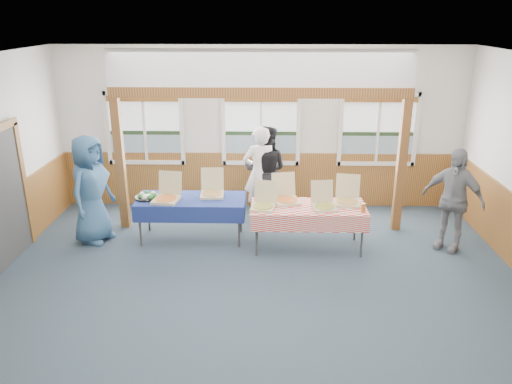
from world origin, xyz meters
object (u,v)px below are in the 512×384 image
Objects in this scene: table_left at (191,201)px; table_right at (308,209)px; man_blue at (91,189)px; person_grey at (453,200)px; woman_black at (265,171)px; woman_white at (260,172)px.

table_right is at bearing 11.15° from table_left.
man_blue is 6.03m from person_grey.
woman_black is (-0.72, 1.55, 0.18)m from table_right.
woman_black is 1.01× the size of person_grey.
table_right is (1.99, -0.32, 0.00)m from table_left.
person_grey is (3.18, -1.34, -0.02)m from woman_white.
man_blue is at bearing -142.39° from person_grey.
woman_white is 3.45m from person_grey.
table_right is 1.07× the size of man_blue.
woman_white is 1.01× the size of woman_black.
woman_black reaches higher than table_left.
table_right is 1.13× the size of woman_white.
table_right is at bearing 127.06° from woman_black.
woman_black is at bearing -47.56° from man_blue.
woman_white reaches higher than woman_black.
woman_white is at bearing 132.49° from table_right.
woman_white is 3.08m from man_blue.
table_right is 1.15× the size of person_grey.
man_blue is (-3.67, 0.23, 0.24)m from table_right.
woman_black is (1.27, 1.23, 0.18)m from table_left.
man_blue is at bearing 36.33° from woman_black.
table_right is 3.68m from man_blue.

